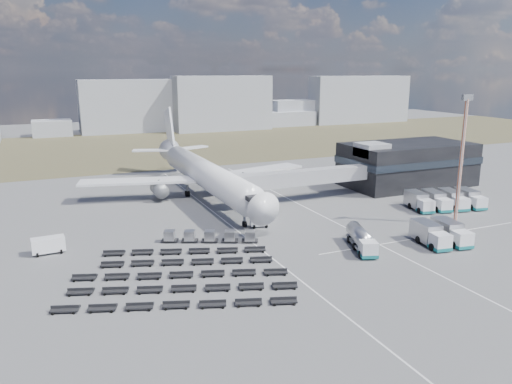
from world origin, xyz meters
name	(u,v)px	position (x,y,z in m)	size (l,w,h in m)	color
ground	(266,243)	(0.00, 0.00, 0.00)	(420.00, 420.00, 0.00)	#565659
grass_strip	(137,147)	(0.00, 110.00, 0.01)	(420.00, 90.00, 0.01)	#454429
lane_markings	(310,230)	(9.77, 3.00, 0.01)	(47.12, 110.00, 0.01)	silver
terminal	(407,163)	(47.77, 23.96, 5.25)	(30.40, 16.40, 11.00)	black
jet_bridge	(295,178)	(15.90, 20.42, 5.05)	(30.30, 3.80, 7.05)	#939399
airliner	(203,173)	(0.00, 32.38, 5.29)	(51.59, 64.53, 17.62)	white
skyline	(111,109)	(-2.94, 149.71, 10.79)	(312.92, 23.40, 25.70)	#989BA6
fuel_tanker	(361,239)	(12.14, -8.58, 1.58)	(5.57, 10.02, 3.15)	white
pushback_tug	(259,223)	(2.33, 7.92, 0.72)	(3.15, 1.77, 1.43)	white
utility_van	(48,246)	(-31.90, 8.70, 1.24)	(4.70, 2.13, 2.48)	white
catering_truck	(262,181)	(15.43, 35.72, 1.39)	(4.07, 6.37, 2.71)	white
service_trucks_near	(441,233)	(25.04, -11.52, 1.72)	(7.58, 8.68, 3.16)	white
service_trucks_far	(445,200)	(41.09, 4.31, 1.68)	(15.21, 10.35, 3.10)	white
uld_row	(210,236)	(-8.16, 3.80, 1.02)	(14.76, 7.80, 1.70)	black
baggage_dollies	(181,275)	(-16.10, -8.07, 0.38)	(32.09, 27.08, 0.76)	black
floodlight_mast	(461,161)	(35.23, -4.44, 11.43)	(2.11, 1.76, 22.80)	#AE421B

